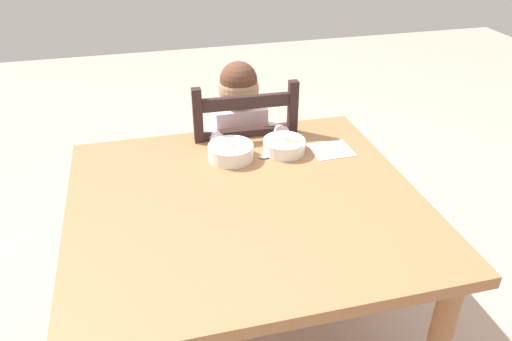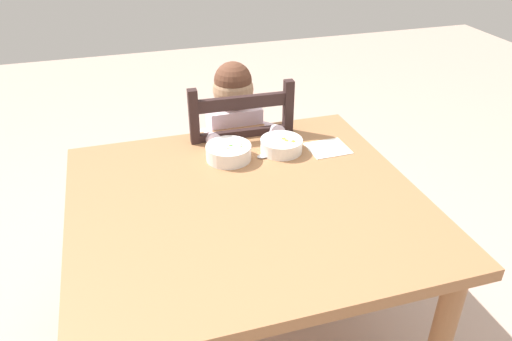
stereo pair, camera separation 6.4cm
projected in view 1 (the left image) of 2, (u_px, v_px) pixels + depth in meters
The scene contains 7 objects.
dining_table at pixel (246, 222), 1.66m from camera, with size 1.13×1.05×0.71m.
dining_chair at pixel (241, 173), 2.24m from camera, with size 0.43×0.43×0.93m.
child_figure at pixel (241, 137), 2.14m from camera, with size 0.32×0.31×0.96m.
bowl_of_peas at pixel (231, 151), 1.82m from camera, with size 0.17×0.17×0.06m.
bowl_of_carrots at pixel (284, 145), 1.87m from camera, with size 0.16×0.16×0.05m.
spoon at pixel (270, 156), 1.85m from camera, with size 0.14×0.04×0.01m.
paper_napkin at pixel (331, 150), 1.89m from camera, with size 0.15×0.14×0.00m, color white.
Camera 1 is at (-0.30, -1.30, 1.61)m, focal length 34.76 mm.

